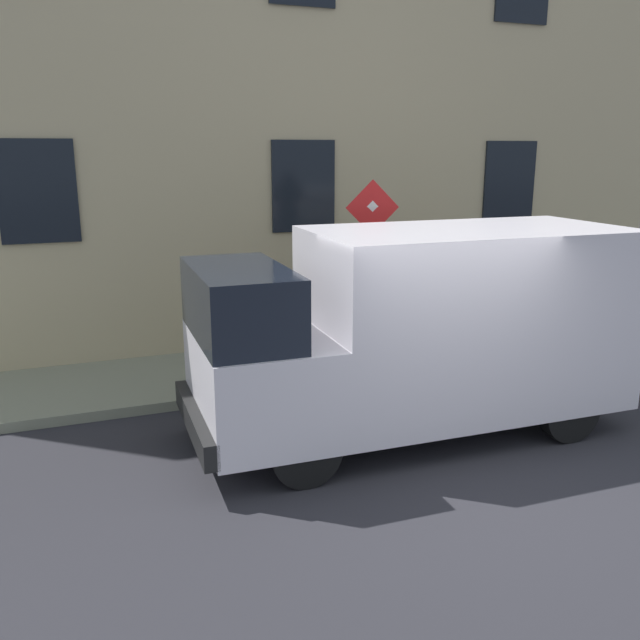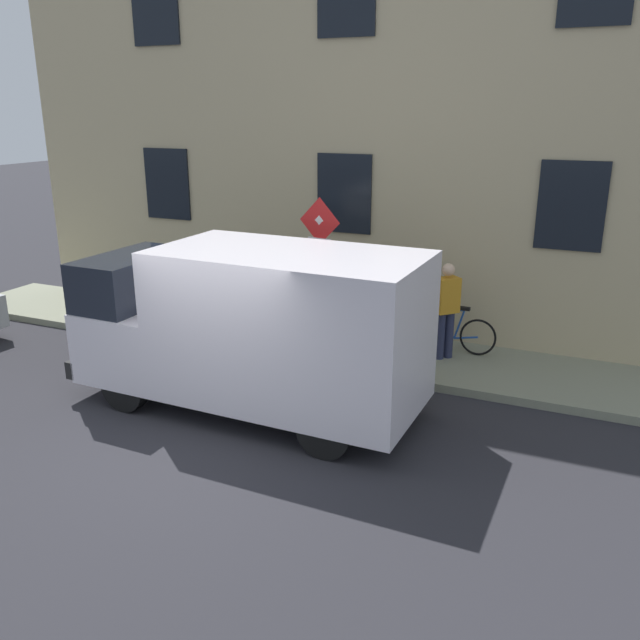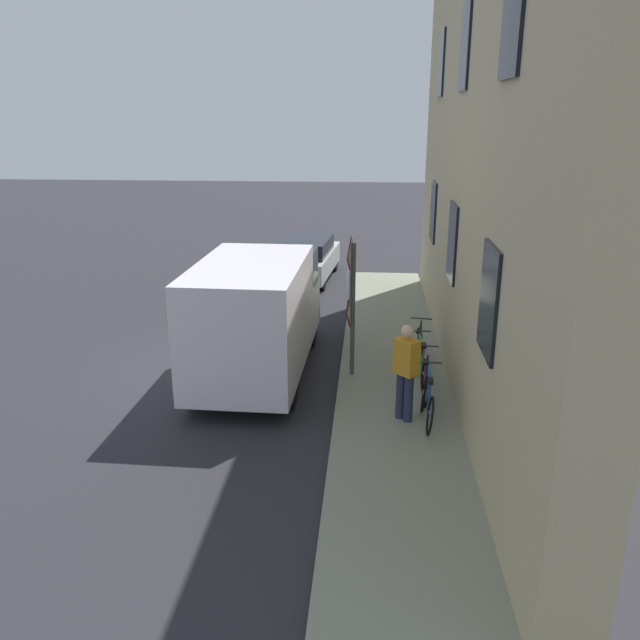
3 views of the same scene
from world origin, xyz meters
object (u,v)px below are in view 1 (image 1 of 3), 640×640
(sign_post_stacked, at_px, (371,259))
(bicycle_black, at_px, (300,329))
(delivery_van, at_px, (421,327))
(bicycle_purple, at_px, (391,320))
(bicycle_green, at_px, (347,324))
(bicycle_blue, at_px, (434,315))
(pedestrian, at_px, (449,289))

(sign_post_stacked, distance_m, bicycle_black, 2.06)
(delivery_van, bearing_deg, bicycle_purple, -110.22)
(bicycle_purple, xyz_separation_m, bicycle_green, (-0.00, 0.86, 0.00))
(sign_post_stacked, bearing_deg, bicycle_black, 23.56)
(bicycle_blue, height_order, bicycle_purple, same)
(bicycle_green, bearing_deg, bicycle_black, -3.24)
(bicycle_black, xyz_separation_m, pedestrian, (-0.42, -2.59, 0.56))
(delivery_van, height_order, bicycle_black, delivery_van)
(bicycle_green, distance_m, bicycle_black, 0.86)
(bicycle_blue, bearing_deg, bicycle_black, 1.96)
(bicycle_black, bearing_deg, bicycle_purple, -171.45)
(bicycle_purple, bearing_deg, pedestrian, 160.13)
(delivery_van, xyz_separation_m, bicycle_black, (3.33, 0.40, -0.82))
(bicycle_blue, height_order, pedestrian, pedestrian)
(sign_post_stacked, relative_size, pedestrian, 1.59)
(bicycle_purple, height_order, pedestrian, pedestrian)
(bicycle_green, bearing_deg, delivery_van, 78.99)
(delivery_van, distance_m, bicycle_blue, 4.06)
(bicycle_green, relative_size, bicycle_black, 1.00)
(sign_post_stacked, height_order, bicycle_purple, sign_post_stacked)
(bicycle_blue, relative_size, bicycle_green, 1.00)
(bicycle_black, relative_size, pedestrian, 0.99)
(bicycle_black, height_order, pedestrian, pedestrian)
(bicycle_green, bearing_deg, pedestrian, 163.39)
(delivery_van, bearing_deg, bicycle_blue, -121.77)
(bicycle_purple, relative_size, bicycle_green, 1.00)
(delivery_van, relative_size, bicycle_blue, 3.14)
(bicycle_green, relative_size, pedestrian, 1.00)
(sign_post_stacked, distance_m, bicycle_green, 1.98)
(sign_post_stacked, distance_m, bicycle_blue, 2.77)
(sign_post_stacked, distance_m, pedestrian, 2.35)
(bicycle_blue, bearing_deg, sign_post_stacked, 38.22)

